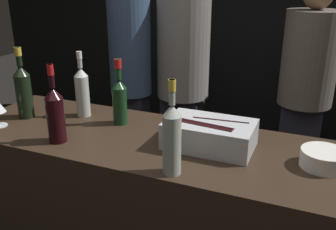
# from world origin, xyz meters

# --- Properties ---
(wall_back_chalkboard) EXTENTS (6.40, 0.06, 2.80)m
(wall_back_chalkboard) POSITION_xyz_m (0.00, 2.71, 1.40)
(wall_back_chalkboard) COLOR black
(wall_back_chalkboard) RESTS_ON ground_plane
(ice_bin_with_bottles) EXTENTS (0.39, 0.24, 0.13)m
(ice_bin_with_bottles) POSITION_xyz_m (0.20, 0.34, 1.08)
(ice_bin_with_bottles) COLOR #B7BABF
(ice_bin_with_bottles) RESTS_ON bar_counter
(bowl_white) EXTENTS (0.18, 0.18, 0.07)m
(bowl_white) POSITION_xyz_m (0.68, 0.34, 1.06)
(bowl_white) COLOR silver
(bowl_white) RESTS_ON bar_counter
(red_wine_bottle_burgundy) EXTENTS (0.07, 0.07, 0.34)m
(red_wine_bottle_burgundy) POSITION_xyz_m (-0.30, 0.44, 1.16)
(red_wine_bottle_burgundy) COLOR #143319
(red_wine_bottle_burgundy) RESTS_ON bar_counter
(red_wine_bottle_tall) EXTENTS (0.08, 0.08, 0.36)m
(red_wine_bottle_tall) POSITION_xyz_m (-0.46, 0.13, 1.16)
(red_wine_bottle_tall) COLOR black
(red_wine_bottle_tall) RESTS_ON bar_counter
(rose_wine_bottle) EXTENTS (0.07, 0.07, 0.38)m
(rose_wine_bottle) POSITION_xyz_m (0.14, 0.06, 1.17)
(rose_wine_bottle) COLOR #9EA899
(rose_wine_bottle) RESTS_ON bar_counter
(white_wine_bottle) EXTENTS (0.07, 0.07, 0.35)m
(white_wine_bottle) POSITION_xyz_m (-0.54, 0.46, 1.16)
(white_wine_bottle) COLOR #B2B7AD
(white_wine_bottle) RESTS_ON bar_counter
(champagne_bottle) EXTENTS (0.08, 0.08, 0.38)m
(champagne_bottle) POSITION_xyz_m (-0.81, 0.32, 1.17)
(champagne_bottle) COLOR black
(champagne_bottle) RESTS_ON bar_counter
(person_in_hoodie) EXTENTS (0.40, 0.40, 1.79)m
(person_in_hoodie) POSITION_xyz_m (-0.38, 1.55, 0.99)
(person_in_hoodie) COLOR black
(person_in_hoodie) RESTS_ON ground_plane
(person_blond_tee) EXTENTS (0.41, 0.41, 1.71)m
(person_blond_tee) POSITION_xyz_m (0.53, 1.87, 0.94)
(person_blond_tee) COLOR black
(person_blond_tee) RESTS_ON ground_plane
(person_grey_polo) EXTENTS (0.32, 0.32, 1.84)m
(person_grey_polo) POSITION_xyz_m (-0.74, 1.38, 1.04)
(person_grey_polo) COLOR black
(person_grey_polo) RESTS_ON ground_plane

